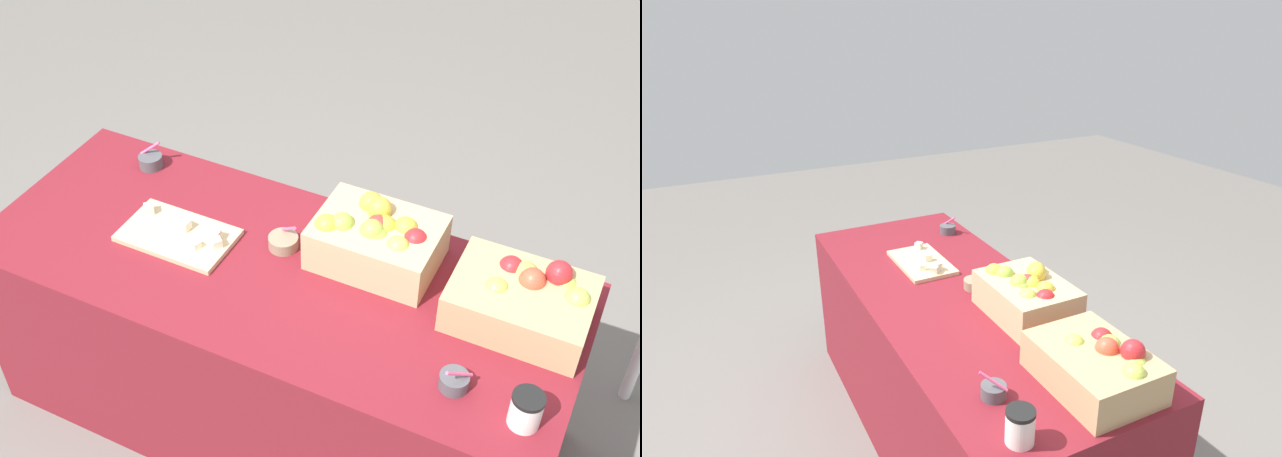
{
  "view_description": "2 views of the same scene",
  "coord_description": "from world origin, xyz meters",
  "views": [
    {
      "loc": [
        0.93,
        -1.58,
        2.5
      ],
      "look_at": [
        0.13,
        0.04,
        0.92
      ],
      "focal_mm": 46.09,
      "sensor_mm": 36.0,
      "label": 1
    },
    {
      "loc": [
        1.86,
        -0.92,
        1.86
      ],
      "look_at": [
        -0.01,
        0.03,
        1.03
      ],
      "focal_mm": 31.17,
      "sensor_mm": 36.0,
      "label": 2
    }
  ],
  "objects": [
    {
      "name": "apple_crate_left",
      "position": [
        0.73,
        0.12,
        0.81
      ],
      "size": [
        0.4,
        0.29,
        0.18
      ],
      "color": "tan",
      "rests_on": "table"
    },
    {
      "name": "coffee_cup",
      "position": [
        0.84,
        -0.23,
        0.79
      ],
      "size": [
        0.08,
        0.08,
        0.11
      ],
      "color": "silver",
      "rests_on": "table"
    },
    {
      "name": "sample_bowl_near",
      "position": [
        0.65,
        -0.2,
        0.76
      ],
      "size": [
        0.08,
        0.09,
        0.1
      ],
      "color": "#4C4C51",
      "rests_on": "table"
    },
    {
      "name": "sample_bowl_far",
      "position": [
        -0.02,
        0.09,
        0.76
      ],
      "size": [
        0.1,
        0.1,
        0.1
      ],
      "color": "gray",
      "rests_on": "table"
    },
    {
      "name": "ground_plane",
      "position": [
        0.0,
        0.0,
        0.0
      ],
      "size": [
        10.0,
        10.0,
        0.0
      ],
      "primitive_type": "plane",
      "color": "slate"
    },
    {
      "name": "apple_crate_middle",
      "position": [
        0.27,
        0.17,
        0.83
      ],
      "size": [
        0.38,
        0.28,
        0.2
      ],
      "color": "tan",
      "rests_on": "table"
    },
    {
      "name": "table",
      "position": [
        0.0,
        0.0,
        0.37
      ],
      "size": [
        1.9,
        0.76,
        0.74
      ],
      "primitive_type": "cube",
      "color": "maroon",
      "rests_on": "ground_plane"
    },
    {
      "name": "sample_bowl_mid",
      "position": [
        -0.64,
        0.26,
        0.76
      ],
      "size": [
        0.09,
        0.08,
        0.1
      ],
      "color": "#4C4C51",
      "rests_on": "table"
    },
    {
      "name": "cutting_board_front",
      "position": [
        -0.34,
        -0.01,
        0.75
      ],
      "size": [
        0.36,
        0.22,
        0.05
      ],
      "color": "#D1B284",
      "rests_on": "table"
    }
  ]
}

